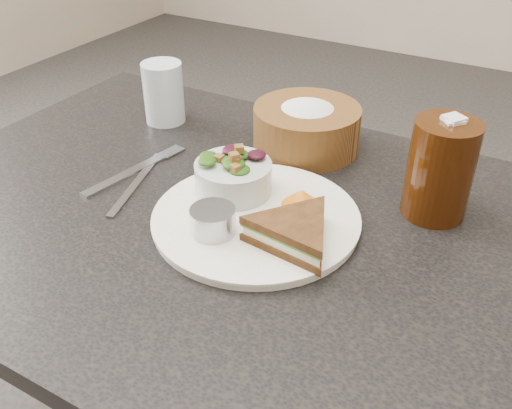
{
  "coord_description": "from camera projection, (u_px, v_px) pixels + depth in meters",
  "views": [
    {
      "loc": [
        0.37,
        -0.56,
        1.2
      ],
      "look_at": [
        0.05,
        -0.01,
        0.78
      ],
      "focal_mm": 40.0,
      "sensor_mm": 36.0,
      "label": 1
    }
  ],
  "objects": [
    {
      "name": "dressing_ramekin",
      "position": [
        213.0,
        221.0,
        0.74
      ],
      "size": [
        0.08,
        0.08,
        0.04
      ],
      "primitive_type": "cylinder",
      "rotation": [
        0.0,
        0.0,
        -0.42
      ],
      "color": "#9EA2A7",
      "rests_on": "dinner_plate"
    },
    {
      "name": "sandwich",
      "position": [
        295.0,
        232.0,
        0.71
      ],
      "size": [
        0.16,
        0.16,
        0.04
      ],
      "primitive_type": null,
      "rotation": [
        0.0,
        0.0,
        -0.12
      ],
      "color": "#502E16",
      "rests_on": "dinner_plate"
    },
    {
      "name": "knife",
      "position": [
        136.0,
        183.0,
        0.87
      ],
      "size": [
        0.07,
        0.18,
        0.0
      ],
      "primitive_type": "cube",
      "rotation": [
        0.0,
        0.0,
        0.29
      ],
      "color": "#99999D",
      "rests_on": "dining_table"
    },
    {
      "name": "salad_bowl",
      "position": [
        233.0,
        172.0,
        0.81
      ],
      "size": [
        0.13,
        0.13,
        0.06
      ],
      "primitive_type": null,
      "rotation": [
        0.0,
        0.0,
        -0.19
      ],
      "color": "#A9B4AF",
      "rests_on": "dinner_plate"
    },
    {
      "name": "cola_glass",
      "position": [
        441.0,
        166.0,
        0.77
      ],
      "size": [
        0.09,
        0.09,
        0.15
      ],
      "primitive_type": null,
      "rotation": [
        0.0,
        0.0,
        0.02
      ],
      "color": "black",
      "rests_on": "dining_table"
    },
    {
      "name": "dinner_plate",
      "position": [
        256.0,
        219.0,
        0.78
      ],
      "size": [
        0.28,
        0.28,
        0.01
      ],
      "primitive_type": "cylinder",
      "color": "silver",
      "rests_on": "dining_table"
    },
    {
      "name": "fork",
      "position": [
        130.0,
        173.0,
        0.89
      ],
      "size": [
        0.05,
        0.18,
        0.0
      ],
      "primitive_type": "cube",
      "rotation": [
        0.0,
        0.0,
        -0.17
      ],
      "color": "#A0A3A8",
      "rests_on": "dining_table"
    },
    {
      "name": "dining_table",
      "position": [
        235.0,
        385.0,
        1.02
      ],
      "size": [
        1.0,
        0.7,
        0.75
      ],
      "primitive_type": "cube",
      "color": "black",
      "rests_on": "floor"
    },
    {
      "name": "water_glass",
      "position": [
        164.0,
        93.0,
        1.03
      ],
      "size": [
        0.07,
        0.07,
        0.11
      ],
      "primitive_type": "cylinder",
      "rotation": [
        0.0,
        0.0,
        0.02
      ],
      "color": "silver",
      "rests_on": "dining_table"
    },
    {
      "name": "bread_basket",
      "position": [
        307.0,
        121.0,
        0.94
      ],
      "size": [
        0.2,
        0.2,
        0.1
      ],
      "primitive_type": null,
      "rotation": [
        0.0,
        0.0,
        -0.12
      ],
      "color": "brown",
      "rests_on": "dining_table"
    },
    {
      "name": "orange_wedge",
      "position": [
        301.0,
        198.0,
        0.79
      ],
      "size": [
        0.08,
        0.08,
        0.03
      ],
      "primitive_type": "cone",
      "rotation": [
        0.0,
        0.0,
        0.52
      ],
      "color": "orange",
      "rests_on": "dinner_plate"
    }
  ]
}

